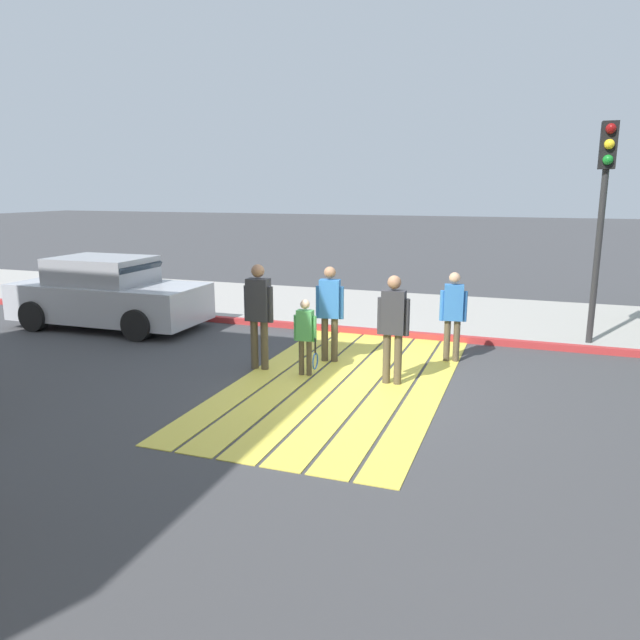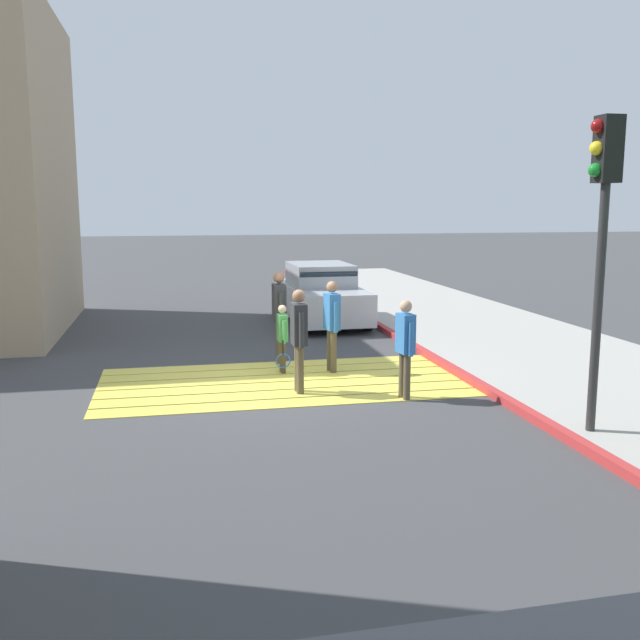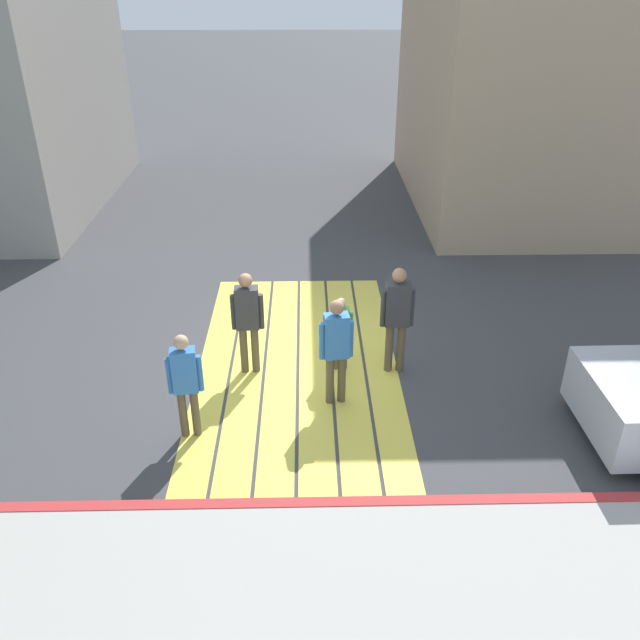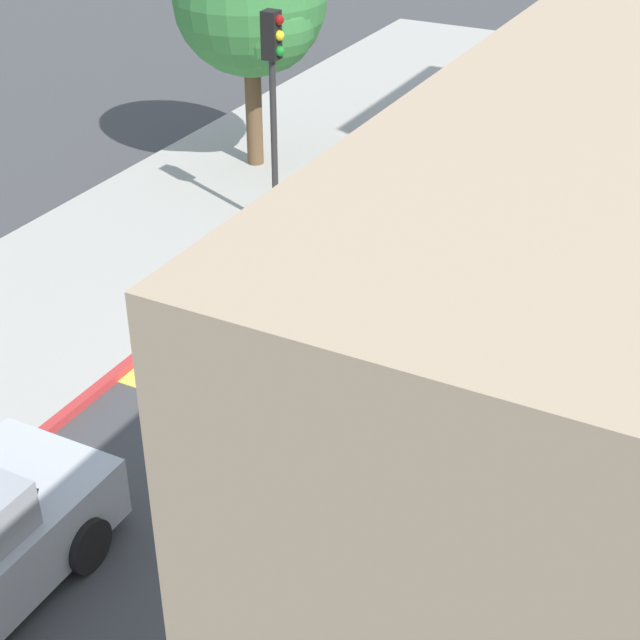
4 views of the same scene
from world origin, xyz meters
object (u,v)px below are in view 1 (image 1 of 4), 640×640
Objects in this scene: car_parked_near_curb at (108,295)px; pedestrian_adult_side at (330,307)px; traffic_light_corner at (604,189)px; pedestrian_adult_lead at (453,310)px; pedestrian_adult_trailing at (259,309)px; pedestrian_teen_behind at (393,322)px; pedestrian_child_with_racket at (306,333)px.

pedestrian_adult_side reaches higher than car_parked_near_curb.
car_parked_near_curb is 1.02× the size of traffic_light_corner.
car_parked_near_curb is at bearing -91.65° from pedestrian_adult_lead.
car_parked_near_curb is 2.37× the size of pedestrian_adult_trailing.
pedestrian_teen_behind is 1.35× the size of pedestrian_child_with_racket.
car_parked_near_curb is at bearing -104.85° from pedestrian_teen_behind.
car_parked_near_curb is 4.93m from pedestrian_adult_trailing.
pedestrian_adult_side is 0.96m from pedestrian_child_with_racket.
pedestrian_teen_behind reaches higher than car_parked_near_curb.
pedestrian_adult_trailing is at bearing 68.41° from car_parked_near_curb.
pedestrian_child_with_racket is at bearing -52.88° from traffic_light_corner.
pedestrian_adult_side is 1.34× the size of pedestrian_child_with_racket.
traffic_light_corner reaches higher than pedestrian_adult_trailing.
pedestrian_teen_behind is (3.41, -3.13, -2.02)m from traffic_light_corner.
pedestrian_adult_side is at bearing -60.35° from traffic_light_corner.
pedestrian_adult_lead is 0.94× the size of pedestrian_adult_side.
pedestrian_teen_behind is (1.83, 6.90, 0.28)m from car_parked_near_curb.
pedestrian_adult_trailing is 2.33m from pedestrian_teen_behind.
pedestrian_adult_trailing reaches higher than pedestrian_teen_behind.
traffic_light_corner is at bearing 137.46° from pedestrian_teen_behind.
pedestrian_adult_lead is at bearing 109.89° from pedestrian_adult_side.
pedestrian_child_with_racket is at bearing -6.55° from pedestrian_adult_side.
pedestrian_teen_behind reaches higher than pedestrian_child_with_racket.
pedestrian_adult_side is at bearing -70.11° from pedestrian_adult_lead.
pedestrian_adult_lead is at bearing 88.35° from car_parked_near_curb.
traffic_light_corner is at bearing 126.75° from pedestrian_adult_lead.
traffic_light_corner is 5.53m from pedestrian_adult_side.
pedestrian_teen_behind is at bearing 92.17° from pedestrian_child_with_racket.
car_parked_near_curb is at bearing -81.05° from traffic_light_corner.
pedestrian_adult_side is at bearing 80.14° from car_parked_near_curb.
pedestrian_teen_behind is (1.61, -0.72, 0.07)m from pedestrian_adult_lead.
pedestrian_adult_side is at bearing -122.74° from pedestrian_teen_behind.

